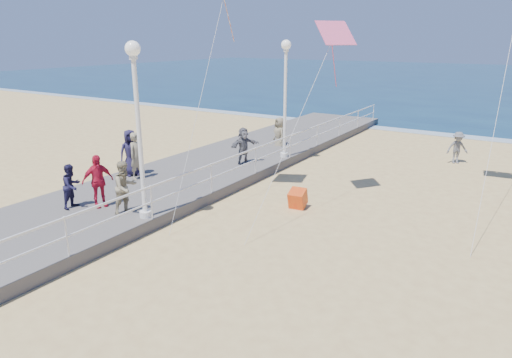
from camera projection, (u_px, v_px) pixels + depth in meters
The scene contains 17 objects.
ground at pixel (297, 273), 11.72m from camera, with size 160.00×160.00×0.00m, color #DBBA72.
ocean at pixel (510, 81), 64.21m from camera, with size 160.00×90.00×0.05m, color #0C2B48.
surf_line at pixel (449, 135), 28.27m from camera, with size 160.00×1.20×0.04m, color silver.
boardwalk at pixel (100, 210), 15.49m from camera, with size 5.00×44.00×0.40m, color slate.
railing at pixel (151, 193), 13.93m from camera, with size 0.05×42.00×0.55m.
lamp_post_mid at pixel (138, 114), 13.37m from camera, with size 0.44×0.44×5.32m.
lamp_post_far at pixel (285, 87), 20.64m from camera, with size 0.44×0.44×5.32m.
spectator_1 at pixel (125, 187), 14.45m from camera, with size 0.83×0.65×1.71m, color #9A8D6A.
spectator_3 at pixel (98, 181), 14.99m from camera, with size 1.04×0.43×1.77m, color red.
spectator_4 at pixel (131, 153), 18.46m from camera, with size 0.92×0.60×1.88m, color #1F1B3B.
spectator_5 at pixel (243, 145), 20.28m from camera, with size 1.51×0.48×1.62m, color slate.
spectator_6 at pixel (137, 156), 18.00m from camera, with size 0.68×0.45×1.86m, color gray.
spectator_7 at pixel (72, 186), 14.97m from camera, with size 0.72×0.56×1.48m, color #1F1B3D.
beach_walker_a at pixel (457, 148), 21.80m from camera, with size 0.99×0.57×1.54m, color slate.
beach_walker_c at pixel (279, 135), 23.85m from camera, with size 0.91×0.59×1.86m, color #85795C.
box_kite at pixel (298, 200), 16.12m from camera, with size 0.55×0.55×0.60m, color red.
kite_diamond_pink at pixel (336, 33), 15.34m from camera, with size 1.17×1.17×0.02m, color #E3537E.
Camera 1 is at (4.72, -9.42, 5.78)m, focal length 32.00 mm.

